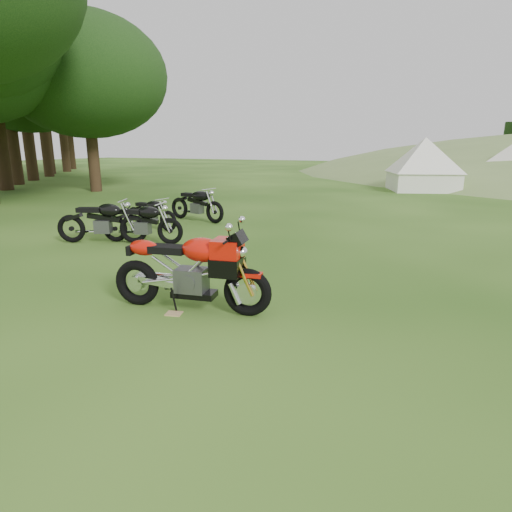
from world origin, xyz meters
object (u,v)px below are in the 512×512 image
at_px(vintage_moto_b, 142,222).
at_px(vintage_moto_d, 151,212).
at_px(vintage_moto_c, 196,203).
at_px(tent_left, 424,164).
at_px(sport_motorcycle, 190,265).
at_px(tent_mid, 510,165).
at_px(vintage_moto_a, 102,220).
at_px(plywood_board, 174,314).

xyz_separation_m(vintage_moto_b, vintage_moto_d, (-0.95, 1.51, -0.05)).
height_order(vintage_moto_c, tent_left, tent_left).
distance_m(sport_motorcycle, tent_mid, 23.47).
bearing_deg(vintage_moto_a, vintage_moto_b, 0.66).
xyz_separation_m(vintage_moto_a, vintage_moto_c, (0.34, 3.59, -0.01)).
bearing_deg(sport_motorcycle, plywood_board, -126.87).
bearing_deg(vintage_moto_c, vintage_moto_d, -92.58).
bearing_deg(sport_motorcycle, vintage_moto_a, 136.97).
relative_size(vintage_moto_d, tent_mid, 0.63).
bearing_deg(vintage_moto_d, plywood_board, -42.34).
xyz_separation_m(sport_motorcycle, tent_left, (1.55, 19.16, 0.66)).
bearing_deg(tent_left, vintage_moto_b, -126.73).
xyz_separation_m(sport_motorcycle, vintage_moto_b, (-3.44, 3.12, -0.15)).
height_order(sport_motorcycle, plywood_board, sport_motorcycle).
distance_m(plywood_board, vintage_moto_c, 7.64).
bearing_deg(plywood_board, vintage_moto_a, 144.50).
distance_m(sport_motorcycle, vintage_moto_b, 4.65).
relative_size(vintage_moto_a, tent_left, 0.69).
distance_m(vintage_moto_a, tent_left, 17.46).
height_order(sport_motorcycle, vintage_moto_c, sport_motorcycle).
relative_size(plywood_board, vintage_moto_b, 0.11).
bearing_deg(tent_mid, vintage_moto_d, -99.78).
bearing_deg(tent_mid, vintage_moto_b, -95.65).
bearing_deg(plywood_board, vintage_moto_c, 120.35).
height_order(vintage_moto_a, tent_left, tent_left).
bearing_deg(tent_mid, plywood_board, -84.88).
distance_m(vintage_moto_c, vintage_moto_d, 1.74).
relative_size(sport_motorcycle, vintage_moto_c, 1.07).
bearing_deg(tent_left, vintage_moto_d, -131.67).
distance_m(plywood_board, tent_left, 19.53).
height_order(vintage_moto_d, tent_mid, tent_mid).
distance_m(sport_motorcycle, vintage_moto_a, 5.12).
xyz_separation_m(sport_motorcycle, vintage_moto_c, (-3.98, 6.33, -0.12)).
bearing_deg(sport_motorcycle, vintage_moto_c, 111.51).
distance_m(plywood_board, vintage_moto_a, 5.18).
distance_m(vintage_moto_d, tent_left, 15.72).
bearing_deg(vintage_moto_b, plywood_board, -58.59).
relative_size(vintage_moto_b, vintage_moto_d, 1.11).
distance_m(plywood_board, vintage_moto_d, 6.50).
distance_m(vintage_moto_a, tent_mid, 22.40).
xyz_separation_m(vintage_moto_d, tent_mid, (10.10, 18.12, 0.76)).
xyz_separation_m(sport_motorcycle, vintage_moto_d, (-4.39, 4.64, -0.20)).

